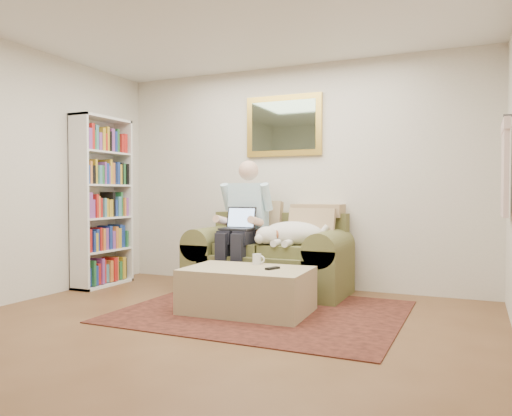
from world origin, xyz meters
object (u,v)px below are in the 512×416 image
Objects in this scene: sleeping_dog at (293,234)px; sofa at (269,265)px; laptop at (239,223)px; ottoman at (247,290)px; seated_man at (242,226)px; coffee_mug at (257,259)px; bookshelf at (102,202)px.

sofa is at bearing 164.26° from sleeping_dog.
sleeping_dog is at bearing 13.64° from laptop.
ottoman is (0.44, -0.75, -0.56)m from laptop.
seated_man is 0.74m from coffee_mug.
seated_man is 2.04× the size of sleeping_dog.
laptop reaches higher than sleeping_dog.
bookshelf reaches higher than sofa.
ottoman is 0.37m from coffee_mug.
coffee_mug is (0.42, -0.48, -0.31)m from laptop.
sleeping_dog is (0.58, 0.14, -0.10)m from laptop.
coffee_mug is 2.22m from bookshelf.
sleeping_dog is 0.67m from coffee_mug.
laptop is 1.04m from ottoman.
coffee_mug is at bearing -77.13° from sofa.
laptop is 0.17× the size of bookshelf.
seated_man is at bearing 90.00° from laptop.
laptop is at bearing 120.74° from ottoman.
sleeping_dog is 7.19× the size of coffee_mug.
ottoman is at bearing -59.26° from laptop.
ottoman is at bearing -61.40° from seated_man.
seated_man is at bearing 127.75° from coffee_mug.
sofa is 0.74m from coffee_mug.
bookshelf is at bearing -173.44° from laptop.
seated_man is 0.08m from laptop.
bookshelf is (-1.97, -0.42, 0.70)m from sofa.
seated_man is 0.58m from sleeping_dog.
ottoman is (-0.13, -0.89, -0.46)m from sleeping_dog.
laptop is 1.74m from bookshelf.
seated_man is 0.73× the size of bookshelf.
seated_man is 1.75m from bookshelf.
laptop is (-0.26, -0.23, 0.47)m from sofa.
ottoman is at bearing -79.41° from sofa.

